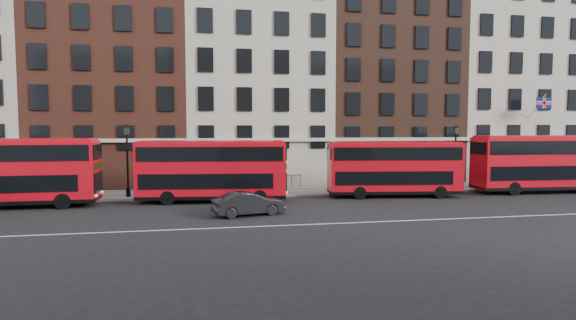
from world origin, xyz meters
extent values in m
plane|color=black|center=(0.00, 0.00, 0.00)|extent=(120.00, 120.00, 0.00)
cube|color=slate|center=(0.00, 10.50, 0.07)|extent=(80.00, 5.00, 0.15)
cube|color=gray|center=(0.00, 8.00, 0.08)|extent=(80.00, 0.30, 0.16)
cube|color=white|center=(0.00, -2.00, 0.01)|extent=(70.00, 0.12, 0.01)
cube|color=brown|center=(-12.80, 18.00, 11.00)|extent=(12.80, 10.00, 22.00)
cube|color=#B1AE9C|center=(0.00, 18.00, 9.50)|extent=(12.80, 10.00, 19.00)
cube|color=brown|center=(12.80, 18.00, 10.50)|extent=(12.80, 10.00, 21.00)
cube|color=#B6AD9D|center=(25.60, 18.00, 10.00)|extent=(12.80, 10.00, 20.00)
cube|color=red|center=(-17.38, 6.47, 2.37)|extent=(10.72, 2.66, 4.02)
cube|color=black|center=(-17.38, 6.47, 0.48)|extent=(10.72, 2.70, 0.24)
cube|color=black|center=(-17.69, 6.47, 1.68)|extent=(9.50, 2.72, 1.07)
cube|color=black|center=(-17.38, 6.47, 3.62)|extent=(10.31, 2.73, 1.02)
cube|color=red|center=(-17.38, 6.47, 4.43)|extent=(10.41, 2.45, 0.18)
cube|color=black|center=(-11.99, 6.53, 1.58)|extent=(0.10, 2.24, 1.32)
cube|color=black|center=(-11.99, 6.53, 2.67)|extent=(0.10, 1.94, 0.43)
cylinder|color=black|center=(-13.90, 5.37, 0.51)|extent=(1.02, 0.30, 1.02)
cylinder|color=black|center=(-13.93, 7.65, 0.51)|extent=(1.02, 0.30, 1.02)
cube|color=red|center=(-4.43, 6.47, 2.25)|extent=(10.38, 3.51, 3.83)
cube|color=black|center=(-4.43, 6.47, 0.46)|extent=(10.39, 3.54, 0.23)
cube|color=black|center=(-4.72, 6.50, 1.60)|extent=(9.24, 3.46, 1.02)
cube|color=black|center=(-4.43, 6.47, 3.44)|extent=(10.01, 3.54, 0.97)
cube|color=red|center=(-4.43, 6.47, 4.22)|extent=(10.07, 3.28, 0.17)
cube|color=black|center=(0.67, 5.92, 1.50)|extent=(0.31, 2.13, 1.26)
cube|color=black|center=(0.67, 5.92, 2.54)|extent=(0.28, 1.84, 0.41)
cylinder|color=black|center=(-1.27, 5.04, 0.48)|extent=(0.99, 0.37, 0.97)
cylinder|color=black|center=(-1.03, 7.20, 0.48)|extent=(0.99, 0.37, 0.97)
cylinder|color=black|center=(-7.44, 5.70, 0.48)|extent=(0.99, 0.37, 0.97)
cylinder|color=black|center=(-7.20, 7.86, 0.48)|extent=(0.99, 0.37, 0.97)
cube|color=red|center=(9.10, 6.47, 2.18)|extent=(10.06, 3.57, 3.70)
cube|color=black|center=(9.10, 6.47, 0.44)|extent=(10.07, 3.61, 0.22)
cube|color=black|center=(8.82, 6.51, 1.55)|extent=(8.95, 3.50, 0.98)
cube|color=black|center=(9.10, 6.47, 3.33)|extent=(9.70, 3.60, 0.94)
cube|color=red|center=(9.10, 6.47, 4.08)|extent=(9.76, 3.35, 0.17)
cube|color=black|center=(14.01, 5.84, 1.45)|extent=(0.34, 2.06, 1.22)
cube|color=black|center=(14.01, 5.84, 2.46)|extent=(0.30, 1.78, 0.39)
cylinder|color=black|center=(12.12, 5.03, 0.47)|extent=(0.96, 0.38, 0.94)
cylinder|color=black|center=(12.39, 7.11, 0.47)|extent=(0.96, 0.38, 0.94)
cylinder|color=black|center=(6.17, 5.79, 0.47)|extent=(0.96, 0.38, 0.94)
cylinder|color=black|center=(6.44, 7.87, 0.47)|extent=(0.96, 0.38, 0.94)
cube|color=red|center=(21.70, 6.47, 2.41)|extent=(11.01, 3.14, 4.10)
cube|color=black|center=(21.70, 6.47, 0.49)|extent=(11.01, 3.18, 0.25)
cube|color=black|center=(21.39, 6.49, 1.71)|extent=(9.77, 3.16, 1.09)
cube|color=black|center=(21.70, 6.47, 3.68)|extent=(10.60, 3.20, 1.04)
cube|color=red|center=(21.70, 6.47, 4.51)|extent=(10.69, 2.92, 0.19)
cylinder|color=black|center=(25.28, 7.45, 0.52)|extent=(1.05, 0.34, 1.04)
cylinder|color=black|center=(18.54, 5.47, 0.52)|extent=(1.05, 0.34, 1.04)
cylinder|color=black|center=(18.65, 7.79, 0.52)|extent=(1.05, 0.34, 1.04)
imported|color=#242427|center=(-2.38, 1.18, 0.70)|extent=(4.49, 2.51, 1.40)
cylinder|color=black|center=(-10.52, 9.10, 2.45)|extent=(0.14, 0.14, 4.60)
cylinder|color=black|center=(-10.52, 9.10, 0.45)|extent=(0.32, 0.32, 0.60)
cube|color=#262626|center=(-10.52, 9.10, 5.00)|extent=(0.32, 0.32, 0.55)
cone|color=black|center=(-10.52, 9.10, 5.35)|extent=(0.44, 0.44, 0.25)
cylinder|color=black|center=(15.72, 9.14, 2.45)|extent=(0.14, 0.14, 4.60)
cylinder|color=black|center=(15.72, 9.14, 0.45)|extent=(0.32, 0.32, 0.60)
cube|color=#262626|center=(15.72, 9.14, 5.00)|extent=(0.32, 0.32, 0.55)
cone|color=black|center=(15.72, 9.14, 5.35)|extent=(0.44, 0.44, 0.25)
cylinder|color=black|center=(21.95, 8.20, 1.45)|extent=(0.12, 0.12, 2.60)
cube|color=black|center=(21.95, 8.05, 3.05)|extent=(0.25, 0.30, 0.75)
sphere|color=red|center=(21.95, 7.88, 3.27)|extent=(0.14, 0.14, 0.14)
sphere|color=#0C9919|center=(21.95, 7.88, 2.83)|extent=(0.14, 0.14, 0.14)
camera|label=1|loc=(-4.84, -25.23, 5.15)|focal=28.00mm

